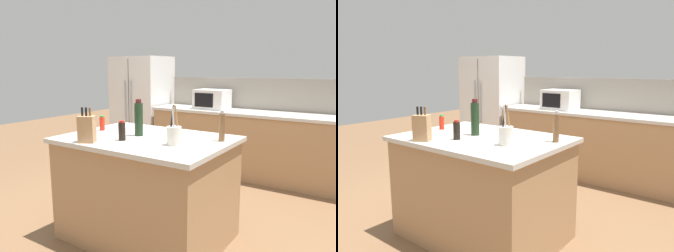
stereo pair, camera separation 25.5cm
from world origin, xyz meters
TOP-DOWN VIEW (x-y plane):
  - ground_plane at (0.00, 0.00)m, footprint 14.00×14.00m
  - back_counter_run at (0.30, 2.20)m, footprint 3.17×0.66m
  - wall_backsplash at (0.30, 2.52)m, footprint 3.13×0.03m
  - kitchen_island at (0.00, 0.00)m, footprint 1.46×1.05m
  - refrigerator at (-1.77, 2.25)m, footprint 0.89×0.75m
  - microwave at (-0.41, 2.20)m, footprint 0.47×0.39m
  - knife_block at (-0.29, -0.42)m, footprint 0.16×0.15m
  - utensil_crock at (0.36, -0.12)m, footprint 0.12×0.12m
  - hot_sauce_bottle at (-0.56, 0.03)m, footprint 0.05×0.05m
  - pepper_grinder at (0.62, 0.22)m, footprint 0.05×0.05m
  - soy_sauce_bottle at (-0.10, -0.21)m, footprint 0.06×0.06m
  - wine_bottle at (-0.10, 0.03)m, footprint 0.08×0.08m

SIDE VIEW (x-z plane):
  - ground_plane at x=0.00m, z-range 0.00..0.00m
  - back_counter_run at x=0.30m, z-range 0.00..0.94m
  - kitchen_island at x=0.00m, z-range 0.00..0.94m
  - refrigerator at x=-1.77m, z-range 0.00..1.74m
  - hot_sauce_bottle at x=-0.56m, z-range 0.94..1.08m
  - soy_sauce_bottle at x=-0.10m, z-range 0.94..1.10m
  - utensil_crock at x=0.36m, z-range 0.86..1.18m
  - knife_block at x=-0.29m, z-range 0.91..1.20m
  - pepper_grinder at x=0.62m, z-range 0.93..1.19m
  - microwave at x=-0.41m, z-range 0.94..1.23m
  - wine_bottle at x=-0.10m, z-range 0.93..1.26m
  - wall_backsplash at x=0.30m, z-range 0.94..1.40m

